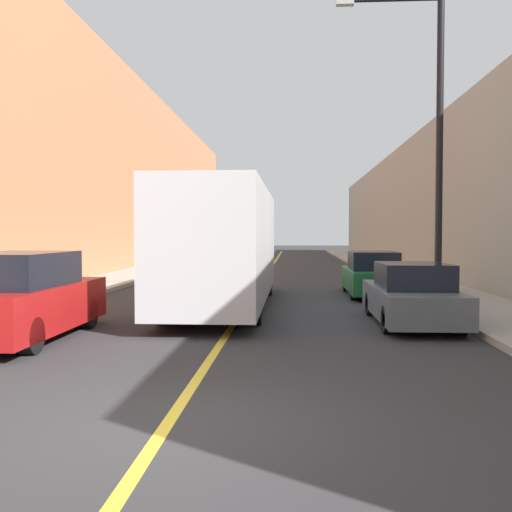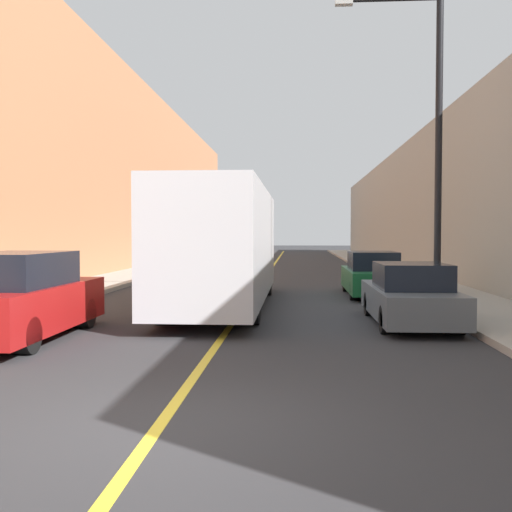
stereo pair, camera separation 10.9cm
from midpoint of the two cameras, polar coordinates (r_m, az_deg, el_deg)
ground_plane at (r=7.06m, az=-8.87°, el=-15.85°), size 200.00×200.00×0.00m
sidewalk_left at (r=37.51m, az=-8.71°, el=-1.06°), size 2.75×72.00×0.16m
sidewalk_right at (r=36.97m, az=11.92°, el=-1.12°), size 2.75×72.00×0.16m
building_row_left at (r=38.50m, az=-13.71°, el=7.62°), size 4.00×72.00×11.74m
building_row_right at (r=37.57m, az=17.08°, el=4.58°), size 4.00×72.00×7.63m
road_center_line at (r=36.64m, az=1.53°, el=-1.22°), size 0.16×72.00×0.01m
bus at (r=17.66m, az=-2.86°, el=1.11°), size 2.50×10.95×3.46m
parked_suv_left at (r=13.16m, az=-21.29°, el=-3.83°), size 1.87×4.85×1.80m
car_right_near at (r=14.79m, az=14.65°, el=-3.76°), size 1.78×4.75×1.48m
car_right_mid at (r=21.22m, az=11.13°, el=-1.87°), size 1.77×4.79×1.55m
street_lamp_right at (r=18.18m, az=16.38°, el=11.52°), size 3.06×0.24×8.79m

